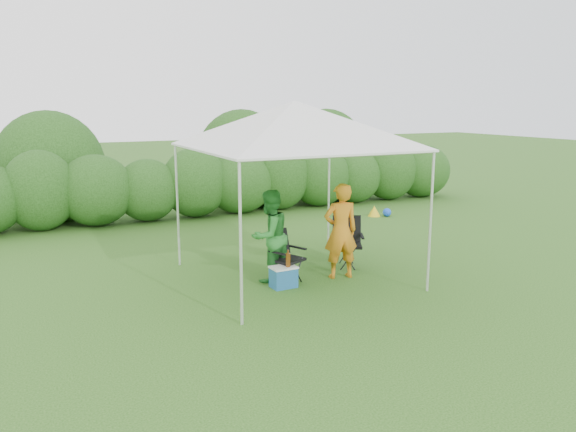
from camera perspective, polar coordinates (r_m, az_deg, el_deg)
name	(u,v)px	position (r m, az deg, el deg)	size (l,w,h in m)	color
ground	(309,286)	(8.81, 2.10, -7.09)	(70.00, 70.00, 0.00)	#36651F
hedge	(199,184)	(14.10, -8.99, 3.24)	(15.72, 1.53, 1.80)	#26531A
canopy	(295,125)	(8.80, 0.67, 9.26)	(3.10, 3.10, 2.83)	silver
chair_right	(347,238)	(9.80, 6.03, -2.23)	(0.67, 0.65, 0.87)	black
chair_left	(284,253)	(8.93, -0.40, -3.74)	(0.61, 0.60, 0.81)	black
man	(341,231)	(9.05, 5.37, -1.52)	(0.57, 0.37, 1.55)	orange
woman	(270,236)	(8.86, -1.86, -2.03)	(0.71, 0.56, 1.47)	#287A2C
cooler	(283,277)	(8.68, -0.47, -6.19)	(0.41, 0.30, 0.33)	#1F5A91
bottle	(288,258)	(8.59, 0.01, -4.32)	(0.07, 0.07, 0.27)	#592D0C
lawn_toy	(378,211)	(14.23, 9.09, 0.47)	(0.52, 0.44, 0.26)	gold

